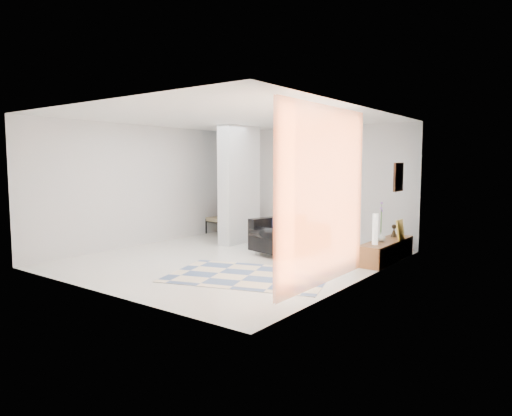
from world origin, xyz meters
The scene contains 17 objects.
floor centered at (0.00, 0.00, 0.00)m, with size 6.00×6.00×0.00m, color white.
ceiling centered at (0.00, 0.00, 2.80)m, with size 6.00×6.00×0.00m, color white.
wall_back centered at (0.00, 3.00, 1.40)m, with size 6.00×6.00×0.00m, color silver.
wall_front centered at (0.00, -3.00, 1.40)m, with size 6.00×6.00×0.00m, color silver.
wall_left centered at (-2.75, 0.00, 1.40)m, with size 6.00×6.00×0.00m, color silver.
wall_right centered at (2.75, 0.00, 1.40)m, with size 6.00×6.00×0.00m, color silver.
partition_column centered at (-1.10, 1.60, 1.40)m, with size 0.35×1.20×2.80m, color silver.
hallway_door centered at (-2.10, 2.96, 1.02)m, with size 0.85×0.06×2.04m, color white.
curtain centered at (2.67, -1.15, 1.45)m, with size 2.55×2.55×0.00m, color orange.
wall_art centered at (2.72, 1.70, 1.65)m, with size 0.04×0.45×0.55m, color #381D0F.
media_console centered at (2.52, 1.70, 0.20)m, with size 0.45×1.85×0.80m.
loveseat centered at (0.54, 1.21, 0.35)m, with size 1.28×1.76×0.76m.
daybed centered at (-1.93, 2.48, 0.42)m, with size 1.70×0.82×0.77m.
area_rug centered at (1.10, -0.90, 0.01)m, with size 2.66×1.77×0.01m, color beige.
cylinder_lamp centered at (2.50, 1.16, 0.69)m, with size 0.11×0.11×0.58m, color beige.
bronze_figurine centered at (2.47, 2.24, 0.53)m, with size 0.13×0.13×0.25m, color #2E2214, non-canonical shape.
vase centered at (2.47, 1.52, 0.49)m, with size 0.17×0.17×0.18m, color silver.
Camera 1 is at (5.74, -6.93, 1.91)m, focal length 32.00 mm.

